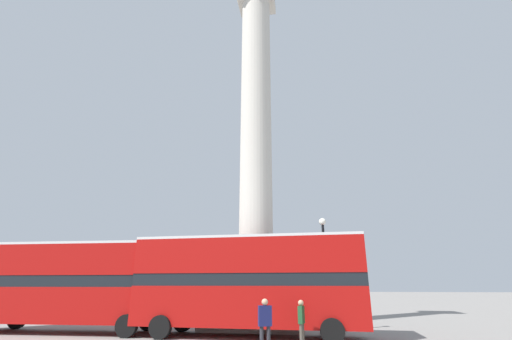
{
  "coord_description": "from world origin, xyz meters",
  "views": [
    {
      "loc": [
        3.16,
        -20.86,
        2.3
      ],
      "look_at": [
        0.0,
        0.0,
        9.37
      ],
      "focal_mm": 24.0,
      "sensor_mm": 36.0,
      "label": 1
    }
  ],
  "objects_px": {
    "equestrian_statue": "(135,294)",
    "street_lamp": "(325,269)",
    "monument_column": "(256,172)",
    "pedestrian_near_lamp": "(265,321)",
    "bus_b": "(249,280)",
    "bus_a": "(74,282)",
    "pedestrian_by_plinth": "(301,320)"
  },
  "relations": [
    {
      "from": "equestrian_statue",
      "to": "street_lamp",
      "type": "bearing_deg",
      "value": -55.92
    },
    {
      "from": "monument_column",
      "to": "pedestrian_near_lamp",
      "type": "height_order",
      "value": "monument_column"
    },
    {
      "from": "monument_column",
      "to": "bus_b",
      "type": "height_order",
      "value": "monument_column"
    },
    {
      "from": "bus_a",
      "to": "monument_column",
      "type": "bearing_deg",
      "value": 20.83
    },
    {
      "from": "bus_b",
      "to": "equestrian_statue",
      "type": "height_order",
      "value": "equestrian_statue"
    },
    {
      "from": "bus_b",
      "to": "pedestrian_near_lamp",
      "type": "relative_size",
      "value": 5.97
    },
    {
      "from": "monument_column",
      "to": "pedestrian_near_lamp",
      "type": "xyz_separation_m",
      "value": [
        1.48,
        -7.6,
        -8.17
      ]
    },
    {
      "from": "bus_b",
      "to": "pedestrian_by_plinth",
      "type": "xyz_separation_m",
      "value": [
        2.48,
        -2.09,
        -1.52
      ]
    },
    {
      "from": "bus_b",
      "to": "pedestrian_near_lamp",
      "type": "distance_m",
      "value": 4.12
    },
    {
      "from": "bus_a",
      "to": "pedestrian_near_lamp",
      "type": "xyz_separation_m",
      "value": [
        10.51,
        -3.81,
        -1.38
      ]
    },
    {
      "from": "monument_column",
      "to": "street_lamp",
      "type": "distance_m",
      "value": 7.47
    },
    {
      "from": "equestrian_statue",
      "to": "street_lamp",
      "type": "relative_size",
      "value": 0.94
    },
    {
      "from": "bus_b",
      "to": "pedestrian_near_lamp",
      "type": "xyz_separation_m",
      "value": [
        1.22,
        -3.66,
        -1.44
      ]
    },
    {
      "from": "bus_b",
      "to": "street_lamp",
      "type": "distance_m",
      "value": 4.45
    },
    {
      "from": "bus_a",
      "to": "bus_b",
      "type": "relative_size",
      "value": 1.0
    },
    {
      "from": "bus_a",
      "to": "bus_b",
      "type": "height_order",
      "value": "bus_b"
    },
    {
      "from": "monument_column",
      "to": "bus_b",
      "type": "distance_m",
      "value": 7.8
    },
    {
      "from": "equestrian_statue",
      "to": "pedestrian_by_plinth",
      "type": "height_order",
      "value": "equestrian_statue"
    },
    {
      "from": "monument_column",
      "to": "equestrian_statue",
      "type": "xyz_separation_m",
      "value": [
        -10.26,
        5.39,
        -7.59
      ]
    },
    {
      "from": "street_lamp",
      "to": "pedestrian_near_lamp",
      "type": "xyz_separation_m",
      "value": [
        -2.5,
        -6.01,
        -2.04
      ]
    },
    {
      "from": "bus_a",
      "to": "equestrian_statue",
      "type": "xyz_separation_m",
      "value": [
        -1.22,
        9.18,
        -0.8
      ]
    },
    {
      "from": "street_lamp",
      "to": "monument_column",
      "type": "bearing_deg",
      "value": 158.31
    },
    {
      "from": "bus_a",
      "to": "pedestrian_near_lamp",
      "type": "bearing_deg",
      "value": -21.83
    },
    {
      "from": "monument_column",
      "to": "street_lamp",
      "type": "height_order",
      "value": "monument_column"
    },
    {
      "from": "monument_column",
      "to": "street_lamp",
      "type": "relative_size",
      "value": 4.32
    },
    {
      "from": "equestrian_statue",
      "to": "street_lamp",
      "type": "distance_m",
      "value": 15.92
    },
    {
      "from": "monument_column",
      "to": "pedestrian_by_plinth",
      "type": "xyz_separation_m",
      "value": [
        2.74,
        -6.03,
        -8.24
      ]
    },
    {
      "from": "equestrian_statue",
      "to": "pedestrian_near_lamp",
      "type": "relative_size",
      "value": 3.01
    },
    {
      "from": "pedestrian_by_plinth",
      "to": "street_lamp",
      "type": "bearing_deg",
      "value": -3.95
    },
    {
      "from": "monument_column",
      "to": "pedestrian_by_plinth",
      "type": "distance_m",
      "value": 10.58
    },
    {
      "from": "bus_b",
      "to": "street_lamp",
      "type": "xyz_separation_m",
      "value": [
        3.72,
        2.36,
        0.6
      ]
    },
    {
      "from": "pedestrian_by_plinth",
      "to": "bus_b",
      "type": "bearing_deg",
      "value": 61.54
    }
  ]
}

